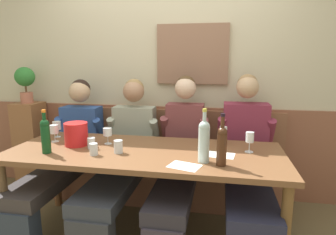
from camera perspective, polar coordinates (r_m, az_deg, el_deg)
room_wall_back at (r=3.12m, az=-0.21°, el=10.28°), size 6.80×0.12×2.80m
wood_wainscot_panel at (r=3.22m, az=-0.43°, el=-6.34°), size 6.80×0.03×0.97m
wall_bench at (r=3.09m, az=-1.18°, el=-11.06°), size 2.47×0.42×0.94m
dining_table at (r=2.34m, az=-4.64°, el=-8.34°), size 2.17×0.85×0.75m
person_center_left_seat at (r=2.95m, az=-19.56°, el=-5.84°), size 0.51×1.27×1.26m
person_right_seat at (r=2.70m, az=-8.83°, el=-7.05°), size 0.52×1.27×1.27m
person_center_right_seat at (r=2.59m, az=2.37°, el=-7.17°), size 0.47×1.27×1.31m
person_left_seat at (r=2.59m, az=15.36°, el=-7.48°), size 0.53×1.27×1.33m
ice_bucket at (r=2.53m, az=-17.68°, el=-3.13°), size 0.19×0.19×0.19m
wine_bottle_clear_water at (r=1.97m, az=10.58°, el=-5.23°), size 0.07×0.07×0.36m
wine_bottle_amber_mid at (r=2.02m, az=7.12°, el=-4.41°), size 0.08×0.08×0.38m
wine_bottle_green_tall at (r=2.39m, az=-23.05°, el=-3.12°), size 0.07×0.07×0.34m
wine_glass_by_bottle at (r=2.31m, az=15.85°, el=-3.91°), size 0.06×0.06×0.16m
wine_glass_mid_left at (r=2.48m, az=10.87°, el=-2.88°), size 0.06×0.06×0.15m
wine_glass_right_end at (r=2.85m, az=-21.11°, el=-1.64°), size 0.07×0.07×0.15m
wine_glass_mid_right at (r=2.70m, az=-21.54°, el=-2.34°), size 0.07×0.07×0.15m
wine_glass_center_front at (r=2.50m, az=-11.85°, el=-2.87°), size 0.07×0.07×0.14m
water_tumbler_center at (r=2.26m, az=-9.78°, el=-5.70°), size 0.07×0.07×0.10m
water_tumbler_left at (r=2.42m, az=-14.91°, el=-4.91°), size 0.06×0.06×0.09m
water_tumbler_right at (r=2.25m, az=-14.47°, el=-6.09°), size 0.06×0.06×0.09m
tasting_sheet_left_guest at (r=2.23m, az=10.28°, el=-7.29°), size 0.23×0.18×0.00m
tasting_sheet_right_guest at (r=1.98m, az=3.27°, el=-9.56°), size 0.24×0.20×0.00m
corner_pedestal at (r=3.67m, az=-25.37°, el=-5.03°), size 0.28×0.28×0.99m
potted_plant at (r=3.55m, az=-26.39°, el=6.57°), size 0.21×0.21×0.39m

